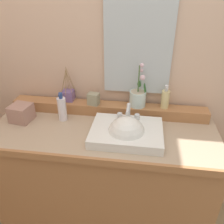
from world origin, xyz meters
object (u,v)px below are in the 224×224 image
Objects in this scene: lotion_bottle at (62,108)px; tissue_box at (21,113)px; reed_diffuser at (68,95)px; trinket_box at (93,99)px; potted_plant at (138,96)px; sink_basin at (126,134)px; soap_dispenser at (165,99)px.

tissue_box is (-0.27, -0.05, -0.03)m from lotion_bottle.
reed_diffuser is at bearing 90.45° from lotion_bottle.
reed_diffuser is 3.01× the size of trinket_box.
trinket_box is (-0.30, -0.03, -0.03)m from potted_plant.
potted_plant reaches higher than tissue_box.
sink_basin is at bearing -17.99° from lotion_bottle.
potted_plant is 0.52m from lotion_bottle.
potted_plant is 1.52× the size of lotion_bottle.
soap_dispenser is at bearing 10.99° from lotion_bottle.
lotion_bottle is at bearing 10.24° from tissue_box.
lotion_bottle is 1.53× the size of tissue_box.
tissue_box is (-0.46, -0.16, -0.06)m from trinket_box.
potted_plant is at bearing -1.51° from reed_diffuser.
soap_dispenser is at bearing 10.77° from tissue_box.
soap_dispenser is 0.49m from trinket_box.
reed_diffuser is 0.15m from lotion_bottle.
soap_dispenser is 1.23× the size of tissue_box.
potted_plant reaches higher than soap_dispenser.
soap_dispenser is at bearing 14.10° from trinket_box.
tissue_box is at bearing -143.95° from reed_diffuser.
reed_diffuser is 1.91× the size of tissue_box.
tissue_box is at bearing -149.97° from trinket_box.
reed_diffuser is at bearing 146.82° from sink_basin.
lotion_bottle is 0.28m from tissue_box.
tissue_box is at bearing -169.76° from lotion_bottle.
sink_basin is at bearing -33.64° from trinket_box.
lotion_bottle is at bearing 162.01° from sink_basin.
potted_plant is 1.88× the size of soap_dispenser.
soap_dispenser is 0.97m from tissue_box.
soap_dispenser reaches higher than tissue_box.
sink_basin is 1.73× the size of reed_diffuser.
soap_dispenser reaches higher than sink_basin.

